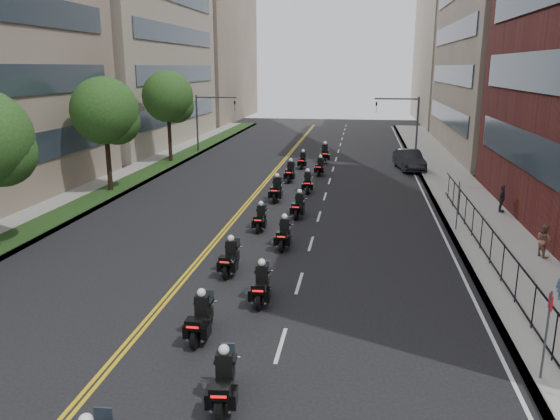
# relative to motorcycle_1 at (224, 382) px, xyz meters

# --- Properties ---
(sidewalk_right) EXTENTS (4.00, 90.00, 0.15)m
(sidewalk_right) POSITION_rel_motorcycle_1_xyz_m (9.77, 23.18, -0.55)
(sidewalk_right) COLOR gray
(sidewalk_right) RESTS_ON ground
(sidewalk_left) EXTENTS (4.00, 90.00, 0.15)m
(sidewalk_left) POSITION_rel_motorcycle_1_xyz_m (-14.23, 23.18, -0.55)
(sidewalk_left) COLOR gray
(sidewalk_left) RESTS_ON ground
(grass_strip) EXTENTS (2.00, 90.00, 0.04)m
(grass_strip) POSITION_rel_motorcycle_1_xyz_m (-13.43, 23.18, -0.46)
(grass_strip) COLOR #1D3A15
(grass_strip) RESTS_ON sidewalk_left
(building_right_far) EXTENTS (15.00, 28.00, 26.00)m
(building_right_far) POSITION_rel_motorcycle_1_xyz_m (19.27, 76.18, 12.37)
(building_right_far) COLOR #A29983
(building_right_far) RESTS_ON ground
(building_left_far) EXTENTS (16.00, 28.00, 26.00)m
(building_left_far) POSITION_rel_motorcycle_1_xyz_m (-24.23, 76.18, 12.37)
(building_left_far) COLOR #7D6C5B
(building_left_far) RESTS_ON ground
(iron_fence) EXTENTS (0.05, 28.00, 1.50)m
(iron_fence) POSITION_rel_motorcycle_1_xyz_m (8.77, 10.18, 0.28)
(iron_fence) COLOR black
(iron_fence) RESTS_ON sidewalk_right
(street_trees) EXTENTS (4.40, 38.40, 7.98)m
(street_trees) POSITION_rel_motorcycle_1_xyz_m (-13.28, 16.79, 4.50)
(street_trees) COLOR #2E2014
(street_trees) RESTS_ON ground
(traffic_signal_right) EXTENTS (4.09, 0.20, 5.60)m
(traffic_signal_right) POSITION_rel_motorcycle_1_xyz_m (7.30, 40.18, 3.07)
(traffic_signal_right) COLOR #3F3F44
(traffic_signal_right) RESTS_ON ground
(traffic_signal_left) EXTENTS (4.09, 0.20, 5.60)m
(traffic_signal_left) POSITION_rel_motorcycle_1_xyz_m (-11.77, 40.18, 3.07)
(traffic_signal_left) COLOR #3F3F44
(traffic_signal_left) RESTS_ON ground
(motorcycle_1) EXTENTS (0.61, 2.15, 1.59)m
(motorcycle_1) POSITION_rel_motorcycle_1_xyz_m (0.00, 0.00, 0.00)
(motorcycle_1) COLOR black
(motorcycle_1) RESTS_ON ground
(motorcycle_2) EXTENTS (0.50, 2.18, 1.61)m
(motorcycle_2) POSITION_rel_motorcycle_1_xyz_m (-1.56, 3.29, 0.01)
(motorcycle_2) COLOR black
(motorcycle_2) RESTS_ON ground
(motorcycle_3) EXTENTS (0.51, 2.18, 1.61)m
(motorcycle_3) POSITION_rel_motorcycle_1_xyz_m (-0.18, 6.22, 0.01)
(motorcycle_3) COLOR black
(motorcycle_3) RESTS_ON ground
(motorcycle_4) EXTENTS (0.51, 2.19, 1.61)m
(motorcycle_4) POSITION_rel_motorcycle_1_xyz_m (-1.94, 8.82, 0.01)
(motorcycle_4) COLOR black
(motorcycle_4) RESTS_ON ground
(motorcycle_5) EXTENTS (0.51, 2.19, 1.62)m
(motorcycle_5) POSITION_rel_motorcycle_1_xyz_m (-0.23, 12.43, 0.01)
(motorcycle_5) COLOR black
(motorcycle_5) RESTS_ON ground
(motorcycle_6) EXTENTS (0.47, 2.06, 1.52)m
(motorcycle_6) POSITION_rel_motorcycle_1_xyz_m (-1.84, 15.08, -0.03)
(motorcycle_6) COLOR black
(motorcycle_6) RESTS_ON ground
(motorcycle_7) EXTENTS (0.59, 2.16, 1.59)m
(motorcycle_7) POSITION_rel_motorcycle_1_xyz_m (-0.16, 17.90, 0.00)
(motorcycle_7) COLOR black
(motorcycle_7) RESTS_ON ground
(motorcycle_8) EXTENTS (0.55, 2.38, 1.76)m
(motorcycle_8) POSITION_rel_motorcycle_1_xyz_m (-1.99, 21.52, 0.07)
(motorcycle_8) COLOR black
(motorcycle_8) RESTS_ON ground
(motorcycle_9) EXTENTS (0.57, 2.19, 1.62)m
(motorcycle_9) POSITION_rel_motorcycle_1_xyz_m (-0.30, 24.23, 0.01)
(motorcycle_9) COLOR black
(motorcycle_9) RESTS_ON ground
(motorcycle_10) EXTENTS (0.53, 2.32, 1.71)m
(motorcycle_10) POSITION_rel_motorcycle_1_xyz_m (-1.91, 27.64, 0.05)
(motorcycle_10) COLOR black
(motorcycle_10) RESTS_ON ground
(motorcycle_11) EXTENTS (0.55, 2.14, 1.58)m
(motorcycle_11) POSITION_rel_motorcycle_1_xyz_m (0.08, 30.48, -0.01)
(motorcycle_11) COLOR black
(motorcycle_11) RESTS_ON ground
(motorcycle_12) EXTENTS (0.49, 2.13, 1.57)m
(motorcycle_12) POSITION_rel_motorcycle_1_xyz_m (-1.58, 33.22, -0.01)
(motorcycle_12) COLOR black
(motorcycle_12) RESTS_ON ground
(motorcycle_13) EXTENTS (0.68, 2.54, 1.87)m
(motorcycle_13) POSITION_rel_motorcycle_1_xyz_m (0.05, 36.33, 0.11)
(motorcycle_13) COLOR black
(motorcycle_13) RESTS_ON ground
(parked_sedan) EXTENTS (2.51, 5.17, 1.63)m
(parked_sedan) POSITION_rel_motorcycle_1_xyz_m (7.17, 33.83, 0.19)
(parked_sedan) COLOR black
(parked_sedan) RESTS_ON ground
(pedestrian_b) EXTENTS (0.79, 0.88, 1.47)m
(pedestrian_b) POSITION_rel_motorcycle_1_xyz_m (11.27, 12.48, 0.26)
(pedestrian_b) COLOR #8F5D4E
(pedestrian_b) RESTS_ON sidewalk_right
(pedestrian_c) EXTENTS (0.78, 1.00, 1.58)m
(pedestrian_c) POSITION_rel_motorcycle_1_xyz_m (11.27, 20.13, 0.31)
(pedestrian_c) COLOR #3A3C41
(pedestrian_c) RESTS_ON sidewalk_right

